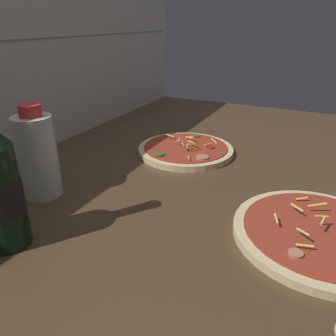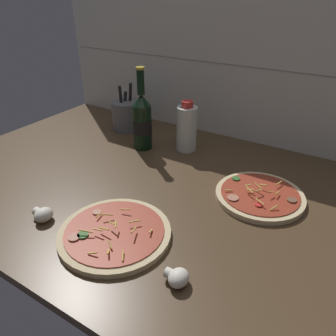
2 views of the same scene
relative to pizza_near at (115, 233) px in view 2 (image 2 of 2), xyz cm
name	(u,v)px [view 2 (image 2 of 2)]	position (x,y,z in cm)	size (l,w,h in cm)	color
counter_slab	(177,196)	(3.12, 23.83, -2.07)	(160.00, 90.00, 2.50)	#4C3823
tile_backsplash	(243,66)	(3.12, 69.33, 26.68)	(160.00, 1.13, 60.00)	silver
pizza_near	(115,233)	(0.00, 0.00, 0.00)	(26.87, 26.87, 4.07)	beige
pizza_far	(260,195)	(24.32, 33.51, 0.06)	(24.54, 24.54, 4.04)	beige
beer_bottle	(142,121)	(-22.47, 43.12, 9.52)	(6.74, 6.74, 28.97)	black
oil_bottle	(187,128)	(-8.36, 50.12, 7.47)	(7.24, 7.24, 18.04)	silver
mushroom_left	(178,277)	(19.96, -4.50, 0.85)	(5.02, 4.78, 3.35)	white
mushroom_right	(43,214)	(-19.19, -4.89, 0.91)	(5.19, 4.94, 3.46)	white
utensil_crock	(126,115)	(-38.54, 54.18, 5.16)	(11.57, 11.57, 18.72)	slate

